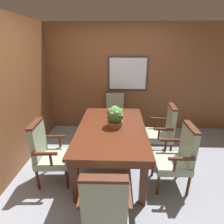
{
  "coord_description": "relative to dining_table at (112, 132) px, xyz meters",
  "views": [
    {
      "loc": [
        0.03,
        -2.32,
        1.99
      ],
      "look_at": [
        -0.07,
        0.37,
        0.95
      ],
      "focal_mm": 28.0,
      "sensor_mm": 36.0,
      "label": 1
    }
  ],
  "objects": [
    {
      "name": "chair_head_near",
      "position": [
        -0.01,
        -1.29,
        -0.14
      ],
      "size": [
        0.51,
        0.49,
        0.98
      ],
      "rotation": [
        0.0,
        0.0,
        3.16
      ],
      "color": "#472314",
      "rests_on": "ground_plane"
    },
    {
      "name": "wall_back",
      "position": [
        0.07,
        1.57,
        0.57
      ],
      "size": [
        7.2,
        0.08,
        2.45
      ],
      "color": "brown",
      "rests_on": "ground_plane"
    },
    {
      "name": "chair_head_far",
      "position": [
        0.03,
        1.27,
        -0.14
      ],
      "size": [
        0.51,
        0.49,
        0.98
      ],
      "rotation": [
        0.0,
        0.0,
        0.02
      ],
      "color": "#472314",
      "rests_on": "ground_plane"
    },
    {
      "name": "ground_plane",
      "position": [
        0.07,
        -0.22,
        -0.65
      ],
      "size": [
        14.0,
        14.0,
        0.0
      ],
      "primitive_type": "plane",
      "color": "gray"
    },
    {
      "name": "potted_plant",
      "position": [
        0.05,
        0.03,
        0.26
      ],
      "size": [
        0.28,
        0.27,
        0.34
      ],
      "color": "#9E5638",
      "rests_on": "dining_table"
    },
    {
      "name": "dining_table",
      "position": [
        0.0,
        0.0,
        0.0
      ],
      "size": [
        1.08,
        1.75,
        0.75
      ],
      "color": "#4C2314",
      "rests_on": "ground_plane"
    },
    {
      "name": "wall_left",
      "position": [
        -1.57,
        -0.22,
        0.57
      ],
      "size": [
        0.06,
        7.2,
        2.45
      ],
      "color": "brown",
      "rests_on": "ground_plane"
    },
    {
      "name": "chair_right_far",
      "position": [
        0.94,
        0.4,
        -0.14
      ],
      "size": [
        0.51,
        0.52,
        0.98
      ],
      "rotation": [
        0.0,
        0.0,
        -1.64
      ],
      "color": "#472314",
      "rests_on": "ground_plane"
    },
    {
      "name": "chair_right_near",
      "position": [
        0.96,
        -0.42,
        -0.14
      ],
      "size": [
        0.49,
        0.5,
        0.98
      ],
      "rotation": [
        0.0,
        0.0,
        -1.56
      ],
      "color": "#472314",
      "rests_on": "ground_plane"
    },
    {
      "name": "chair_left_near",
      "position": [
        -0.93,
        -0.38,
        -0.14
      ],
      "size": [
        0.5,
        0.52,
        0.98
      ],
      "rotation": [
        0.0,
        0.0,
        1.62
      ],
      "color": "#472314",
      "rests_on": "ground_plane"
    }
  ]
}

